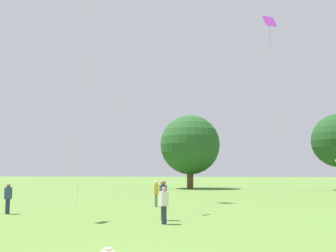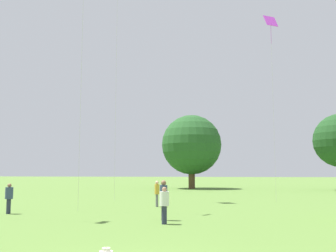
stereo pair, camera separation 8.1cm
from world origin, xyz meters
TOP-DOWN VIEW (x-y plane):
  - person_standing_0 at (-0.90, 9.81)m, footprint 0.43×0.43m
  - person_standing_2 at (-9.33, 11.23)m, footprint 0.49×0.49m
  - person_standing_3 at (-2.42, 16.42)m, footprint 0.40×0.40m
  - person_standing_4 at (-0.65, 8.53)m, footprint 0.52×0.52m
  - kite_6 at (5.32, 21.10)m, footprint 1.11×0.94m
  - distant_tree_0 at (-2.76, 42.77)m, footprint 7.72×7.72m

SIDE VIEW (x-z plane):
  - person_standing_4 at x=-0.65m, z-range 0.13..1.68m
  - person_standing_2 at x=-9.33m, z-range 0.13..1.70m
  - person_standing_3 at x=-2.42m, z-range 0.17..1.77m
  - person_standing_0 at x=-0.90m, z-range 0.18..1.98m
  - distant_tree_0 at x=-2.76m, z-range 0.87..10.38m
  - kite_6 at x=5.32m, z-range 5.96..19.80m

